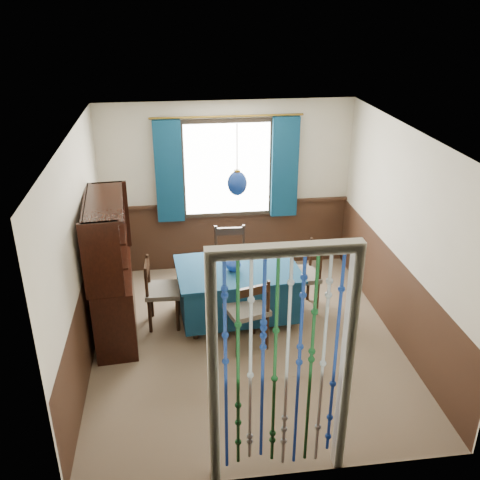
{
  "coord_description": "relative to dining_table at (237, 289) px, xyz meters",
  "views": [
    {
      "loc": [
        -0.77,
        -5.29,
        3.79
      ],
      "look_at": [
        -0.02,
        0.41,
        1.14
      ],
      "focal_mm": 40.0,
      "sensor_mm": 36.0,
      "label": 1
    }
  ],
  "objects": [
    {
      "name": "vase_table",
      "position": [
        -0.06,
        -0.06,
        0.39
      ],
      "size": [
        0.2,
        0.2,
        0.18
      ],
      "primitive_type": "imported",
      "rotation": [
        0.0,
        0.0,
        -0.18
      ],
      "color": "navy",
      "rests_on": "dining_table"
    },
    {
      "name": "chair_near",
      "position": [
        0.03,
        -0.64,
        0.07
      ],
      "size": [
        0.56,
        0.54,
        0.92
      ],
      "rotation": [
        0.0,
        0.0,
        0.29
      ],
      "color": "black",
      "rests_on": "floor"
    },
    {
      "name": "wall_right",
      "position": [
        1.84,
        -0.53,
        0.83
      ],
      "size": [
        0.0,
        4.0,
        4.0
      ],
      "primitive_type": "plane",
      "rotation": [
        1.57,
        0.0,
        -1.57
      ],
      "color": "beige",
      "rests_on": "ground"
    },
    {
      "name": "floor",
      "position": [
        0.04,
        -0.53,
        -0.42
      ],
      "size": [
        4.0,
        4.0,
        0.0
      ],
      "primitive_type": "plane",
      "color": "brown",
      "rests_on": "ground"
    },
    {
      "name": "vase_sideboard",
      "position": [
        -1.45,
        0.21,
        0.53
      ],
      "size": [
        0.22,
        0.22,
        0.18
      ],
      "primitive_type": "imported",
      "rotation": [
        0.0,
        0.0,
        0.33
      ],
      "color": "beige",
      "rests_on": "sideboard"
    },
    {
      "name": "window",
      "position": [
        0.04,
        1.42,
        1.13
      ],
      "size": [
        1.32,
        0.12,
        1.42
      ],
      "primitive_type": "cube",
      "color": "black",
      "rests_on": "wall_back"
    },
    {
      "name": "chair_left",
      "position": [
        -0.96,
        -0.02,
        0.05
      ],
      "size": [
        0.43,
        0.45,
        0.88
      ],
      "rotation": [
        0.0,
        0.0,
        -1.61
      ],
      "color": "black",
      "rests_on": "floor"
    },
    {
      "name": "wall_left",
      "position": [
        -1.76,
        -0.53,
        0.83
      ],
      "size": [
        0.0,
        4.0,
        4.0
      ],
      "primitive_type": "plane",
      "rotation": [
        1.57,
        0.0,
        1.57
      ],
      "color": "beige",
      "rests_on": "ground"
    },
    {
      "name": "wall_front",
      "position": [
        0.04,
        -2.53,
        0.83
      ],
      "size": [
        3.6,
        0.0,
        3.6
      ],
      "primitive_type": "plane",
      "rotation": [
        -1.57,
        0.0,
        0.0
      ],
      "color": "beige",
      "rests_on": "ground"
    },
    {
      "name": "sideboard",
      "position": [
        -1.51,
        -0.13,
        0.18
      ],
      "size": [
        0.56,
        1.35,
        1.73
      ],
      "rotation": [
        0.0,
        0.0,
        0.08
      ],
      "color": "black",
      "rests_on": "floor"
    },
    {
      "name": "bowl_shelf",
      "position": [
        -1.45,
        -0.4,
        0.79
      ],
      "size": [
        0.24,
        0.24,
        0.05
      ],
      "primitive_type": "imported",
      "rotation": [
        0.0,
        0.0,
        0.15
      ],
      "color": "beige",
      "rests_on": "sideboard"
    },
    {
      "name": "ceiling",
      "position": [
        0.04,
        -0.53,
        2.08
      ],
      "size": [
        4.0,
        4.0,
        0.0
      ],
      "primitive_type": "plane",
      "rotation": [
        3.14,
        0.0,
        0.0
      ],
      "color": "silver",
      "rests_on": "ground"
    },
    {
      "name": "chair_right",
      "position": [
        0.87,
        0.11,
        0.07
      ],
      "size": [
        0.47,
        0.48,
        0.92
      ],
      "rotation": [
        0.0,
        0.0,
        1.64
      ],
      "color": "black",
      "rests_on": "floor"
    },
    {
      "name": "dining_table",
      "position": [
        0.0,
        0.0,
        0.0
      ],
      "size": [
        1.56,
        1.14,
        0.72
      ],
      "rotation": [
        0.0,
        0.0,
        0.07
      ],
      "color": "#0E314B",
      "rests_on": "floor"
    },
    {
      "name": "doorway",
      "position": [
        0.04,
        -2.47,
        0.63
      ],
      "size": [
        1.16,
        0.12,
        2.18
      ],
      "primitive_type": null,
      "color": "silver",
      "rests_on": "ground"
    },
    {
      "name": "pendant_lamp",
      "position": [
        0.0,
        -0.0,
        1.4
      ],
      "size": [
        0.23,
        0.23,
        0.83
      ],
      "color": "olive",
      "rests_on": "ceiling"
    },
    {
      "name": "wainscot_right",
      "position": [
        1.82,
        -0.53,
        0.08
      ],
      "size": [
        0.0,
        4.0,
        4.0
      ],
      "primitive_type": "plane",
      "rotation": [
        1.57,
        0.0,
        -1.57
      ],
      "color": "#341F14",
      "rests_on": "ground"
    },
    {
      "name": "wainscot_front",
      "position": [
        0.04,
        -2.51,
        0.08
      ],
      "size": [
        3.6,
        0.0,
        3.6
      ],
      "primitive_type": "plane",
      "rotation": [
        -1.57,
        0.0,
        0.0
      ],
      "color": "#341F14",
      "rests_on": "ground"
    },
    {
      "name": "wall_back",
      "position": [
        0.04,
        1.47,
        0.83
      ],
      "size": [
        3.6,
        0.0,
        3.6
      ],
      "primitive_type": "plane",
      "rotation": [
        1.57,
        0.0,
        0.0
      ],
      "color": "beige",
      "rests_on": "ground"
    },
    {
      "name": "chair_far",
      "position": [
        -0.01,
        0.66,
        0.08
      ],
      "size": [
        0.48,
        0.46,
        0.93
      ],
      "rotation": [
        0.0,
        0.0,
        3.09
      ],
      "color": "black",
      "rests_on": "floor"
    },
    {
      "name": "wainscot_left",
      "position": [
        -1.75,
        -0.53,
        0.08
      ],
      "size": [
        0.0,
        4.0,
        4.0
      ],
      "primitive_type": "plane",
      "rotation": [
        1.57,
        0.0,
        1.57
      ],
      "color": "#341F14",
      "rests_on": "ground"
    },
    {
      "name": "wainscot_back",
      "position": [
        0.04,
        1.46,
        0.08
      ],
      "size": [
        3.6,
        0.0,
        3.6
      ],
      "primitive_type": "plane",
      "rotation": [
        1.57,
        0.0,
        0.0
      ],
      "color": "#341F14",
      "rests_on": "ground"
    }
  ]
}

